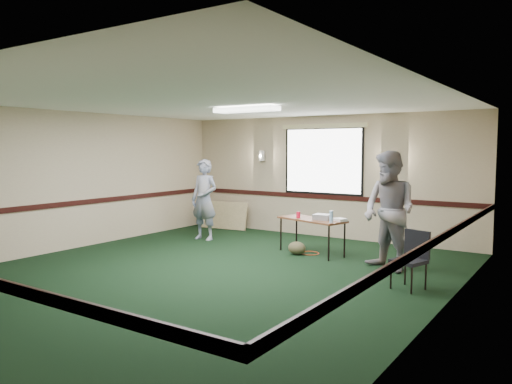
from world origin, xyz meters
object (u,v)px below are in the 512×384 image
Objects in this scene: conference_chair at (412,255)px; person_left at (204,200)px; projector at (323,217)px; person_right at (389,211)px; folding_table at (312,221)px.

person_left is (-4.88, 1.31, 0.39)m from conference_chair.
projector is 0.16× the size of person_right.
person_left is (-2.87, 0.06, 0.15)m from projector.
person_right is (-0.63, 0.84, 0.49)m from conference_chair.
person_left is at bearing -164.88° from folding_table.
projector is 2.87m from person_left.
conference_chair reaches higher than projector.
person_left reaches higher than projector.
person_left is at bearing 176.28° from projector.
folding_table is 0.26m from projector.
conference_chair is (2.02, -1.25, -0.24)m from projector.
conference_chair is at bearing -34.31° from projector.
folding_table is 4.63× the size of projector.
folding_table is 0.82× the size of person_left.
person_right is (1.63, -0.44, 0.35)m from folding_table.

